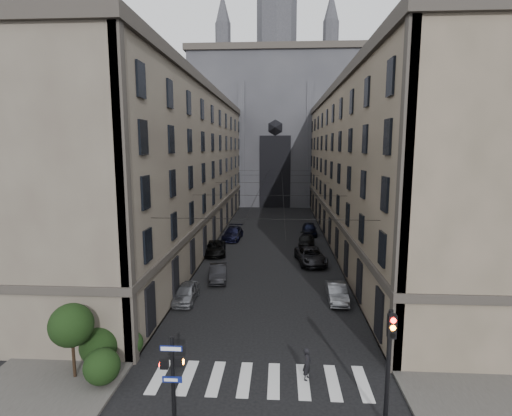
% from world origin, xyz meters
% --- Properties ---
extents(sidewalk_left, '(7.00, 80.00, 0.15)m').
position_xyz_m(sidewalk_left, '(-10.50, 36.00, 0.07)').
color(sidewalk_left, '#383533').
rests_on(sidewalk_left, ground).
extents(sidewalk_right, '(7.00, 80.00, 0.15)m').
position_xyz_m(sidewalk_right, '(10.50, 36.00, 0.07)').
color(sidewalk_right, '#383533').
rests_on(sidewalk_right, ground).
extents(zebra_crossing, '(11.00, 3.20, 0.01)m').
position_xyz_m(zebra_crossing, '(0.00, 5.00, 0.01)').
color(zebra_crossing, beige).
rests_on(zebra_crossing, ground).
extents(building_left, '(13.60, 60.60, 18.85)m').
position_xyz_m(building_left, '(-13.44, 36.00, 9.34)').
color(building_left, brown).
rests_on(building_left, ground).
extents(building_right, '(13.60, 60.60, 18.85)m').
position_xyz_m(building_right, '(13.44, 36.00, 9.34)').
color(building_right, brown).
rests_on(building_right, ground).
extents(gothic_tower, '(35.00, 23.00, 58.00)m').
position_xyz_m(gothic_tower, '(0.00, 74.96, 17.80)').
color(gothic_tower, '#2D2D33').
rests_on(gothic_tower, ground).
extents(pedestrian_signal_left, '(1.02, 0.38, 4.00)m').
position_xyz_m(pedestrian_signal_left, '(-3.51, 1.50, 2.32)').
color(pedestrian_signal_left, black).
rests_on(pedestrian_signal_left, ground).
extents(traffic_light_right, '(0.34, 0.50, 5.20)m').
position_xyz_m(traffic_light_right, '(5.60, 1.92, 3.29)').
color(traffic_light_right, black).
rests_on(traffic_light_right, ground).
extents(shrub_cluster, '(3.90, 4.40, 3.90)m').
position_xyz_m(shrub_cluster, '(-8.72, 5.01, 1.80)').
color(shrub_cluster, black).
rests_on(shrub_cluster, sidewalk_left).
extents(tram_wires, '(14.00, 60.00, 0.43)m').
position_xyz_m(tram_wires, '(0.00, 35.63, 7.25)').
color(tram_wires, black).
rests_on(tram_wires, ground).
extents(car_left_near, '(1.69, 4.08, 1.38)m').
position_xyz_m(car_left_near, '(-6.20, 15.17, 0.69)').
color(car_left_near, slate).
rests_on(car_left_near, ground).
extents(car_left_midnear, '(1.98, 4.38, 1.39)m').
position_xyz_m(car_left_midnear, '(-4.48, 20.19, 0.70)').
color(car_left_midnear, black).
rests_on(car_left_midnear, ground).
extents(car_left_midfar, '(3.08, 5.50, 1.45)m').
position_xyz_m(car_left_midfar, '(-6.20, 28.82, 0.73)').
color(car_left_midfar, black).
rests_on(car_left_midfar, ground).
extents(car_left_far, '(2.50, 5.53, 1.57)m').
position_xyz_m(car_left_far, '(-5.06, 36.29, 0.79)').
color(car_left_far, black).
rests_on(car_left_far, ground).
extents(car_right_near, '(1.45, 4.11, 1.35)m').
position_xyz_m(car_right_near, '(5.45, 15.94, 0.68)').
color(car_right_near, gray).
rests_on(car_right_near, ground).
extents(car_right_midnear, '(3.37, 6.04, 1.60)m').
position_xyz_m(car_right_midnear, '(4.20, 26.04, 0.80)').
color(car_right_midnear, black).
rests_on(car_right_midnear, ground).
extents(car_right_midfar, '(2.26, 4.81, 1.36)m').
position_xyz_m(car_right_midfar, '(4.24, 33.11, 0.68)').
color(car_right_midfar, black).
rests_on(car_right_midfar, ground).
extents(car_right_far, '(1.91, 4.67, 1.58)m').
position_xyz_m(car_right_far, '(5.07, 39.76, 0.79)').
color(car_right_far, black).
rests_on(car_right_far, ground).
extents(pedestrian, '(0.62, 0.73, 1.70)m').
position_xyz_m(pedestrian, '(2.45, 5.20, 0.85)').
color(pedestrian, black).
rests_on(pedestrian, ground).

